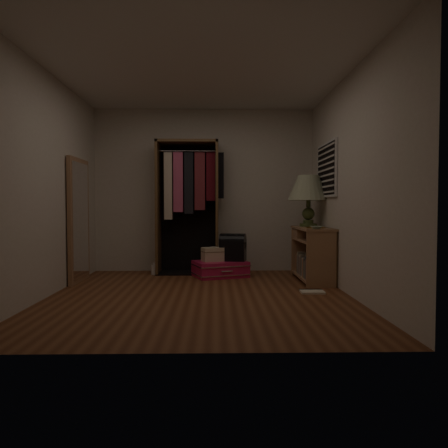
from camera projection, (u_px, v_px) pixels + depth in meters
The scene contains 13 objects.
ground at pixel (200, 296), 5.08m from camera, with size 4.00×4.00×0.00m, color brown.
room_walls at pixel (206, 167), 5.07m from camera, with size 3.52×4.02×2.60m.
console_bookshelf at pixel (312, 252), 6.13m from camera, with size 0.42×1.12×0.75m.
open_wardrobe at pixel (189, 195), 6.80m from camera, with size 1.04×0.50×2.05m.
floor_mirror at pixel (79, 220), 6.01m from camera, with size 0.06×0.80×1.70m.
pink_suitcase at pixel (220, 269), 6.47m from camera, with size 0.90×0.77×0.23m.
train_case at pixel (213, 254), 6.43m from camera, with size 0.36×0.30×0.22m.
black_bag at pixel (233, 247), 6.50m from camera, with size 0.42×0.32×0.41m.
table_lamp at pixel (308, 189), 6.36m from camera, with size 0.67×0.67×0.74m.
brass_tray at pixel (316, 227), 5.90m from camera, with size 0.32×0.32×0.02m.
ceramic_bowl at pixel (316, 228), 5.65m from camera, with size 0.15×0.15×0.04m, color #A1C1A6.
white_jug at pixel (155, 270), 6.66m from camera, with size 0.11×0.11×0.18m.
floor_book at pixel (312, 291), 5.28m from camera, with size 0.29×0.23×0.03m.
Camera 1 is at (0.18, -5.05, 1.04)m, focal length 35.00 mm.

